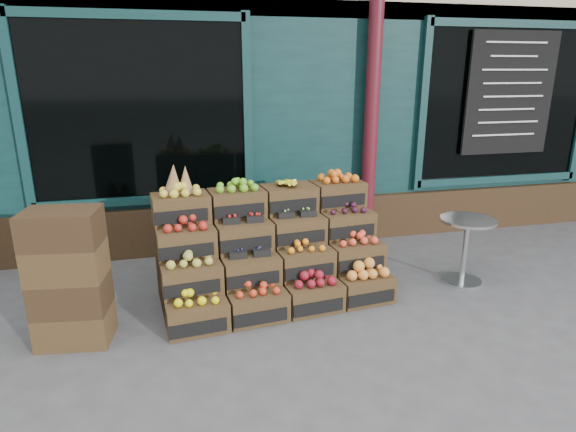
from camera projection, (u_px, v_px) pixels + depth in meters
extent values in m
plane|color=#48484B|center=(328.00, 327.00, 4.33)|extent=(60.00, 60.00, 0.00)
cube|color=#0D2C2C|center=(239.00, 58.00, 8.46)|extent=(12.00, 6.00, 4.80)
cube|color=#0D2C2C|center=(275.00, 129.00, 5.98)|extent=(12.00, 0.12, 3.00)
cube|color=#322214|center=(276.00, 223.00, 6.27)|extent=(12.00, 0.18, 0.60)
cube|color=black|center=(139.00, 112.00, 5.48)|extent=(2.40, 0.06, 2.00)
cube|color=black|center=(505.00, 105.00, 6.56)|extent=(2.40, 0.06, 2.00)
cylinder|color=#4D111A|center=(371.00, 121.00, 6.03)|extent=(0.18, 0.18, 3.20)
cube|color=black|center=(510.00, 94.00, 6.44)|extent=(1.30, 0.04, 1.60)
cube|color=#432F1A|center=(197.00, 315.00, 4.27)|extent=(0.57, 0.42, 0.27)
cube|color=black|center=(201.00, 328.00, 4.10)|extent=(0.49, 0.07, 0.12)
cube|color=yellow|center=(196.00, 297.00, 4.22)|extent=(0.45, 0.32, 0.09)
cube|color=#432F1A|center=(257.00, 305.00, 4.45)|extent=(0.57, 0.42, 0.27)
cube|color=black|center=(263.00, 318.00, 4.28)|extent=(0.49, 0.07, 0.12)
cube|color=red|center=(257.00, 288.00, 4.39)|extent=(0.45, 0.32, 0.08)
cube|color=#432F1A|center=(313.00, 296.00, 4.62)|extent=(0.57, 0.42, 0.27)
cube|color=black|center=(321.00, 308.00, 4.45)|extent=(0.49, 0.07, 0.12)
cube|color=maroon|center=(313.00, 278.00, 4.57)|extent=(0.45, 0.32, 0.10)
cube|color=#432F1A|center=(364.00, 287.00, 4.80)|extent=(0.57, 0.42, 0.27)
cube|color=black|center=(374.00, 298.00, 4.63)|extent=(0.49, 0.07, 0.12)
cube|color=orange|center=(365.00, 269.00, 4.74)|extent=(0.45, 0.32, 0.12)
cube|color=#432F1A|center=(191.00, 277.00, 4.39)|extent=(0.57, 0.42, 0.27)
cube|color=black|center=(195.00, 289.00, 4.22)|extent=(0.49, 0.07, 0.12)
cube|color=#ABA53E|center=(190.00, 259.00, 4.34)|extent=(0.45, 0.32, 0.09)
cube|color=#432F1A|center=(250.00, 269.00, 4.57)|extent=(0.57, 0.42, 0.27)
cube|color=black|center=(256.00, 280.00, 4.40)|extent=(0.49, 0.07, 0.12)
cube|color=#241F50|center=(250.00, 255.00, 4.53)|extent=(0.45, 0.32, 0.03)
cube|color=#432F1A|center=(304.00, 262.00, 4.75)|extent=(0.57, 0.42, 0.27)
cube|color=black|center=(312.00, 272.00, 4.58)|extent=(0.49, 0.07, 0.12)
cube|color=orange|center=(304.00, 245.00, 4.70)|extent=(0.45, 0.32, 0.07)
cube|color=#432F1A|center=(355.00, 255.00, 4.93)|extent=(0.57, 0.42, 0.27)
cube|color=black|center=(364.00, 264.00, 4.76)|extent=(0.49, 0.07, 0.12)
cube|color=#E1442B|center=(355.00, 238.00, 4.87)|extent=(0.45, 0.32, 0.09)
cube|color=#432F1A|center=(186.00, 242.00, 4.52)|extent=(0.57, 0.42, 0.27)
cube|color=black|center=(189.00, 252.00, 4.35)|extent=(0.49, 0.07, 0.12)
cube|color=#A12319|center=(185.00, 224.00, 4.47)|extent=(0.45, 0.32, 0.09)
cube|color=#432F1A|center=(243.00, 235.00, 4.70)|extent=(0.57, 0.42, 0.27)
cube|color=black|center=(249.00, 244.00, 4.53)|extent=(0.49, 0.07, 0.12)
cube|color=#A71B11|center=(243.00, 220.00, 4.65)|extent=(0.45, 0.32, 0.04)
cube|color=#432F1A|center=(296.00, 229.00, 4.87)|extent=(0.57, 0.42, 0.27)
cube|color=black|center=(303.00, 238.00, 4.70)|extent=(0.49, 0.07, 0.12)
cube|color=#7EB24D|center=(297.00, 215.00, 4.83)|extent=(0.45, 0.32, 0.03)
cube|color=#432F1A|center=(346.00, 223.00, 5.05)|extent=(0.57, 0.42, 0.27)
cube|color=black|center=(354.00, 232.00, 4.88)|extent=(0.49, 0.07, 0.12)
cube|color=#300E21|center=(346.00, 208.00, 5.00)|extent=(0.45, 0.32, 0.07)
cube|color=#432F1A|center=(181.00, 208.00, 4.64)|extent=(0.57, 0.42, 0.27)
cube|color=black|center=(184.00, 216.00, 4.47)|extent=(0.49, 0.07, 0.12)
cube|color=gold|center=(180.00, 190.00, 4.59)|extent=(0.45, 0.32, 0.09)
cube|color=#432F1A|center=(237.00, 203.00, 4.82)|extent=(0.57, 0.42, 0.27)
cube|color=black|center=(242.00, 211.00, 4.65)|extent=(0.49, 0.07, 0.12)
cube|color=#5EA120|center=(236.00, 186.00, 4.77)|extent=(0.45, 0.32, 0.09)
cube|color=#432F1A|center=(289.00, 198.00, 5.00)|extent=(0.57, 0.42, 0.27)
cube|color=black|center=(296.00, 206.00, 4.83)|extent=(0.49, 0.07, 0.12)
cube|color=yellow|center=(289.00, 182.00, 4.95)|extent=(0.45, 0.32, 0.08)
cube|color=#432F1A|center=(337.00, 194.00, 5.18)|extent=(0.57, 0.42, 0.27)
cube|color=black|center=(345.00, 201.00, 5.01)|extent=(0.49, 0.07, 0.12)
cube|color=#DA5F16|center=(338.00, 177.00, 5.12)|extent=(0.45, 0.32, 0.10)
cube|color=#322214|center=(278.00, 290.00, 4.74)|extent=(2.23, 0.60, 0.27)
cube|color=#322214|center=(271.00, 269.00, 4.90)|extent=(2.23, 0.60, 0.53)
cube|color=#322214|center=(264.00, 249.00, 5.07)|extent=(2.23, 0.60, 0.80)
cone|color=olive|center=(173.00, 179.00, 4.55)|extent=(0.19, 0.19, 0.31)
cone|color=olive|center=(185.00, 180.00, 4.62)|extent=(0.16, 0.16, 0.27)
cube|color=#432F1A|center=(76.00, 325.00, 4.08)|extent=(0.63, 0.47, 0.29)
cube|color=#322214|center=(71.00, 294.00, 3.99)|extent=(0.63, 0.47, 0.29)
cube|color=#432F1A|center=(67.00, 262.00, 3.90)|extent=(0.63, 0.47, 0.29)
cube|color=#322214|center=(62.00, 228.00, 3.82)|extent=(0.63, 0.47, 0.29)
cylinder|color=#B6B8BD|center=(461.00, 281.00, 5.24)|extent=(0.42, 0.42, 0.03)
cylinder|color=#B6B8BD|center=(465.00, 252.00, 5.14)|extent=(0.06, 0.06, 0.69)
cylinder|color=#B6B8BD|center=(468.00, 220.00, 5.03)|extent=(0.57, 0.57, 0.03)
imported|color=#154A1D|center=(110.00, 165.00, 5.99)|extent=(0.79, 0.53, 2.15)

